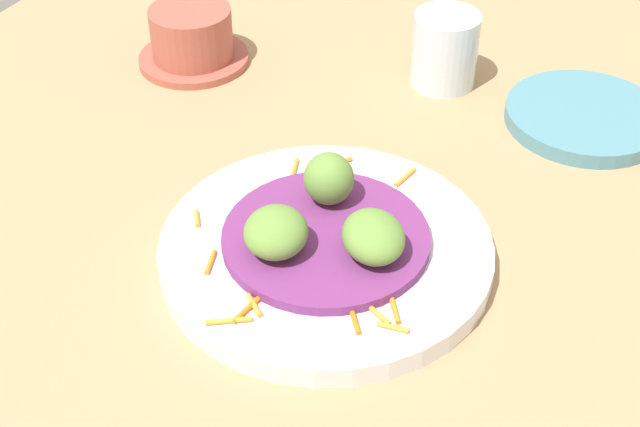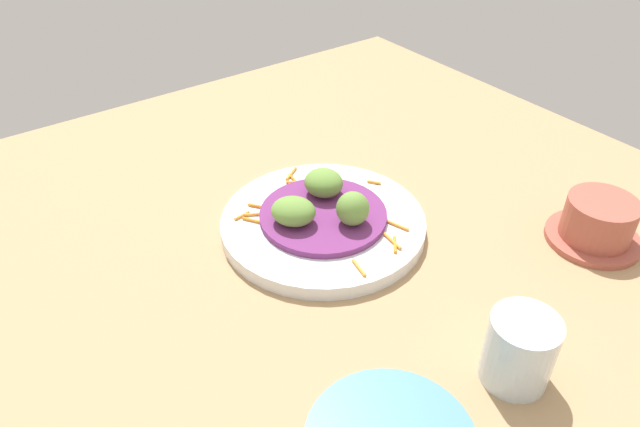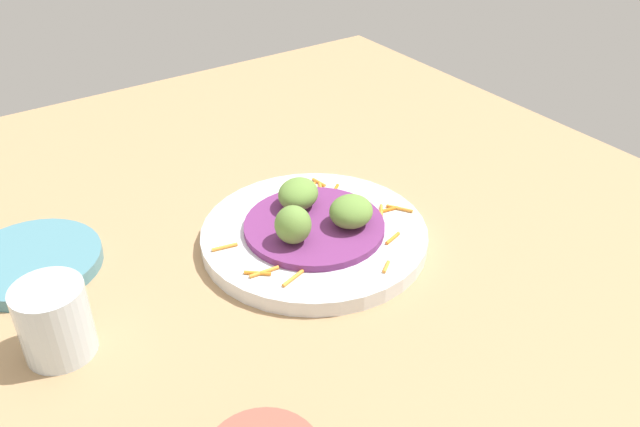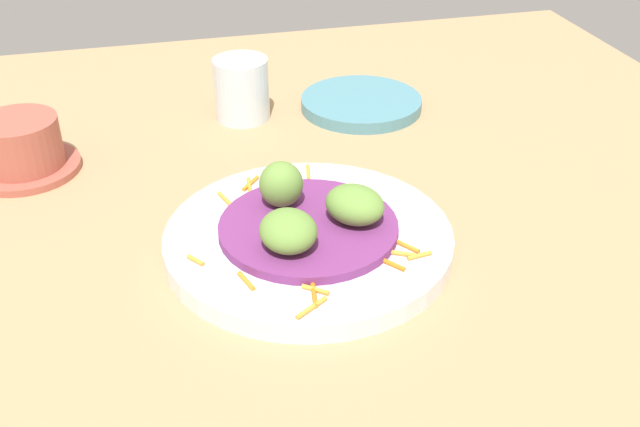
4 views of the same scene
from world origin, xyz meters
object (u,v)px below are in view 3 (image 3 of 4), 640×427
guac_scoop_left (351,211)px  side_plate_small (32,262)px  main_plate (314,236)px  guac_scoop_right (293,225)px  water_glass (54,321)px  guac_scoop_center (298,194)px

guac_scoop_left → side_plate_small: 36.00cm
main_plate → side_plate_small: main_plate is taller
guac_scoop_right → side_plate_small: size_ratio=0.29×
side_plate_small → water_glass: size_ratio=2.02×
main_plate → guac_scoop_right: size_ratio=6.05×
guac_scoop_right → water_glass: 25.79cm
water_glass → guac_scoop_right: bearing=178.9°
water_glass → guac_scoop_center: bearing=-170.0°
guac_scoop_right → water_glass: water_glass is taller
guac_scoop_left → guac_scoop_right: (7.22, -0.91, 0.42)cm
main_plate → guac_scoop_right: (3.87, 1.63, 3.96)cm
main_plate → guac_scoop_left: 5.49cm
guac_scoop_center → water_glass: bearing=10.0°
guac_scoop_left → guac_scoop_center: (2.82, -6.71, -0.08)cm
guac_scoop_center → guac_scoop_right: guac_scoop_right is taller
main_plate → guac_scoop_left: size_ratio=5.04×
guac_scoop_right → main_plate: bearing=-157.2°
guac_scoop_left → side_plate_small: size_ratio=0.34×
side_plate_small → guac_scoop_center: bearing=161.7°
main_plate → guac_scoop_left: (-3.35, 2.54, 3.54)cm
guac_scoop_center → water_glass: 30.63cm
main_plate → guac_scoop_center: size_ratio=4.72×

